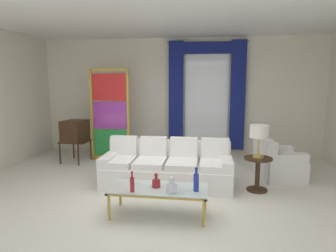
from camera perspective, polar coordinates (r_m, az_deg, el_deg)
ground_plane at (r=5.19m, az=-1.63°, el=-13.01°), size 16.00×16.00×0.00m
wall_rear at (r=7.87m, az=2.17°, el=5.51°), size 8.00×0.12×3.00m
ceiling_slab at (r=5.73m, az=-0.31°, el=19.73°), size 8.00×7.60×0.04m
curtained_window at (r=7.65m, az=7.32°, el=7.17°), size 2.00×0.17×2.70m
couch_white_long at (r=5.63m, az=-0.12°, el=-7.99°), size 2.35×0.94×0.86m
coffee_table at (r=4.35m, az=-1.77°, el=-12.03°), size 1.38×0.60×0.41m
bottle_blue_decanter at (r=4.18m, az=5.36°, el=-10.42°), size 0.07×0.07×0.34m
bottle_crystal_tall at (r=4.17m, az=-6.82°, el=-10.78°), size 0.06×0.06×0.29m
bottle_amber_squat at (r=4.14m, az=0.66°, el=-11.47°), size 0.14×0.14×0.23m
bottle_ruby_flask at (r=4.33m, az=-2.25°, el=-10.65°), size 0.12×0.12×0.21m
vintage_tv at (r=7.41m, az=-17.24°, el=-1.04°), size 0.62×0.65×1.35m
armchair_white at (r=6.31m, az=19.90°, el=-6.86°), size 0.96×0.94×0.80m
stained_glass_divider at (r=7.31m, az=-10.95°, el=1.67°), size 0.95×0.05×2.20m
peacock_figurine at (r=7.02m, az=-8.79°, el=-5.50°), size 0.44×0.60×0.50m
round_side_table at (r=5.51m, az=16.64°, el=-8.17°), size 0.48×0.48×0.59m
table_lamp_brass at (r=5.36m, az=16.94°, el=-1.25°), size 0.32×0.32×0.57m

